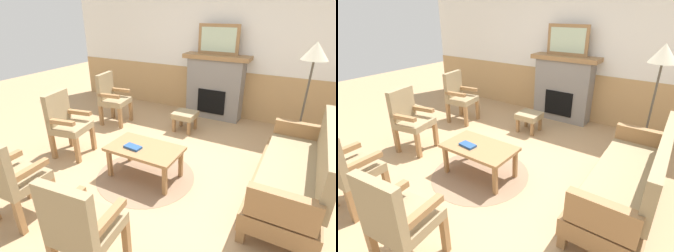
% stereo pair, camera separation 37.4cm
% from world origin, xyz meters
% --- Properties ---
extents(ground_plane, '(14.00, 14.00, 0.00)m').
position_xyz_m(ground_plane, '(0.00, 0.00, 0.00)').
color(ground_plane, tan).
extents(wall_back, '(7.20, 0.14, 2.70)m').
position_xyz_m(wall_back, '(0.00, 2.60, 1.31)').
color(wall_back, white).
rests_on(wall_back, ground_plane).
extents(fireplace, '(1.30, 0.44, 1.28)m').
position_xyz_m(fireplace, '(0.00, 2.35, 0.65)').
color(fireplace, gray).
rests_on(fireplace, ground_plane).
extents(framed_picture, '(0.80, 0.04, 0.56)m').
position_xyz_m(framed_picture, '(0.00, 2.35, 1.56)').
color(framed_picture, olive).
rests_on(framed_picture, fireplace).
extents(couch, '(0.70, 1.80, 0.98)m').
position_xyz_m(couch, '(1.70, 0.18, 0.40)').
color(couch, olive).
rests_on(couch, ground_plane).
extents(coffee_table, '(0.96, 0.56, 0.44)m').
position_xyz_m(coffee_table, '(-0.06, -0.18, 0.39)').
color(coffee_table, olive).
rests_on(coffee_table, ground_plane).
extents(round_rug, '(1.32, 1.32, 0.01)m').
position_xyz_m(round_rug, '(-0.06, -0.18, 0.00)').
color(round_rug, '#896B51').
rests_on(round_rug, ground_plane).
extents(book_on_table, '(0.23, 0.14, 0.03)m').
position_xyz_m(book_on_table, '(-0.18, -0.27, 0.46)').
color(book_on_table, navy).
rests_on(book_on_table, coffee_table).
extents(footstool, '(0.40, 0.40, 0.36)m').
position_xyz_m(footstool, '(-0.23, 1.42, 0.28)').
color(footstool, olive).
rests_on(footstool, ground_plane).
extents(armchair_near_fireplace, '(0.54, 0.54, 0.98)m').
position_xyz_m(armchair_near_fireplace, '(-1.64, 1.09, 0.54)').
color(armchair_near_fireplace, olive).
rests_on(armchair_near_fireplace, ground_plane).
extents(armchair_by_window_left, '(0.56, 0.56, 0.98)m').
position_xyz_m(armchair_by_window_left, '(-1.43, -0.21, 0.54)').
color(armchair_by_window_left, olive).
rests_on(armchair_by_window_left, ground_plane).
extents(armchair_front_left, '(0.53, 0.53, 0.98)m').
position_xyz_m(armchair_front_left, '(0.31, -1.62, 0.54)').
color(armchair_front_left, olive).
rests_on(armchair_front_left, ground_plane).
extents(armchair_front_center, '(0.51, 0.51, 0.98)m').
position_xyz_m(armchair_front_center, '(-0.81, -1.48, 0.54)').
color(armchair_front_center, olive).
rests_on(armchair_front_center, ground_plane).
extents(floor_lamp_by_couch, '(0.36, 0.36, 1.68)m').
position_xyz_m(floor_lamp_by_couch, '(1.65, 1.57, 1.45)').
color(floor_lamp_by_couch, '#332D28').
rests_on(floor_lamp_by_couch, ground_plane).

